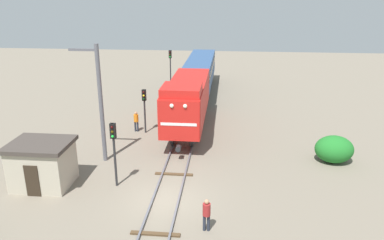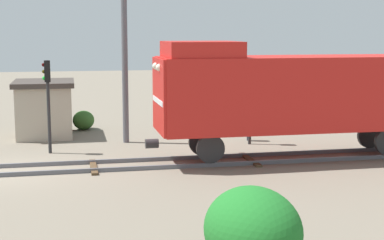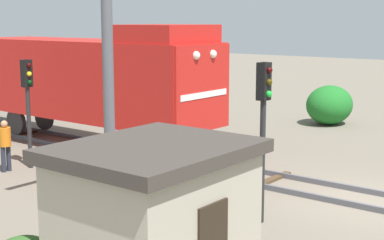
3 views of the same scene
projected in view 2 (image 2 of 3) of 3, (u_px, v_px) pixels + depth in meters
name	position (u px, v px, depth m)	size (l,w,h in m)	color
ground_plane	(9.00, 172.00, 21.66)	(111.61, 111.61, 0.00)	#756B5B
railway_track	(8.00, 170.00, 21.65)	(2.40, 74.41, 0.16)	#595960
locomotive	(291.00, 91.00, 23.46)	(2.90, 11.60, 4.60)	red
traffic_signal_near	(48.00, 89.00, 24.63)	(0.32, 0.34, 3.94)	#262628
traffic_signal_mid	(250.00, 89.00, 26.66)	(0.32, 0.34, 3.63)	#262628
worker_by_signal	(249.00, 120.00, 27.71)	(0.38, 0.38, 1.70)	#262B38
catenary_mast	(125.00, 52.00, 26.90)	(1.94, 0.28, 7.94)	#595960
relay_hut	(45.00, 108.00, 28.93)	(3.50, 2.90, 2.74)	#B2A893
bush_mid	(253.00, 230.00, 12.60)	(2.55, 2.09, 1.85)	#1F6F26
bush_far	(83.00, 120.00, 30.97)	(1.38, 1.13, 1.00)	#325E26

